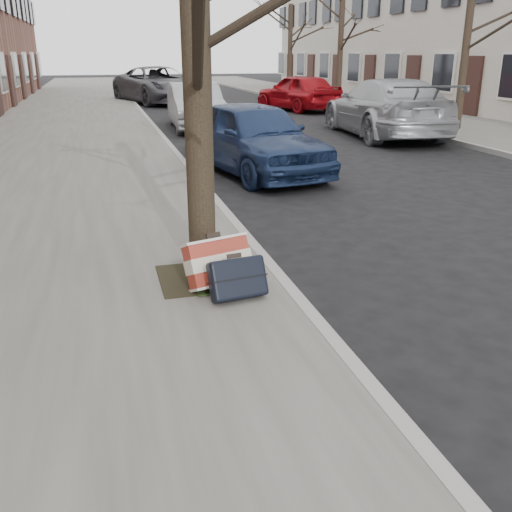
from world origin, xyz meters
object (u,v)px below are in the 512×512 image
object	(u,v)px
suitcase_navy	(237,278)
car_near_front	(254,137)
suitcase_red	(219,262)
street_tree	(195,6)
car_near_mid	(196,106)

from	to	relation	value
suitcase_navy	car_near_front	bearing A→B (deg)	65.21
suitcase_navy	car_near_front	size ratio (longest dim) A/B	0.13
suitcase_red	suitcase_navy	world-z (taller)	suitcase_red
suitcase_red	car_near_front	size ratio (longest dim) A/B	0.15
street_tree	car_near_front	distance (m)	5.78
car_near_mid	suitcase_navy	bearing A→B (deg)	-95.40
suitcase_navy	car_near_mid	bearing A→B (deg)	73.67
suitcase_red	car_near_mid	bearing A→B (deg)	64.05
car_near_front	car_near_mid	xyz separation A→B (m)	(0.04, 7.02, -0.02)
car_near_front	car_near_mid	distance (m)	7.02
suitcase_red	car_near_mid	size ratio (longest dim) A/B	0.15
street_tree	car_near_front	bearing A→B (deg)	69.51
suitcase_red	car_near_front	bearing A→B (deg)	54.39
suitcase_red	car_near_front	distance (m)	5.95
suitcase_red	car_near_mid	distance (m)	12.81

